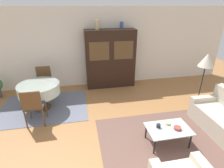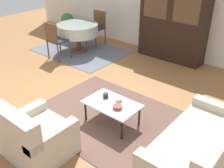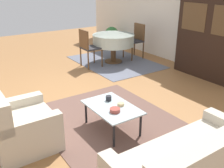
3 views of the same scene
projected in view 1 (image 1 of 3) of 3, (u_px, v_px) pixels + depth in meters
ground_plane at (116, 158)px, 3.42m from camera, size 14.00×14.00×0.00m
wall_back at (94, 48)px, 6.10m from camera, size 10.00×0.06×2.70m
area_rug at (159, 140)px, 3.85m from camera, size 2.62×2.01×0.01m
dining_rug at (44, 107)px, 5.10m from camera, size 2.45×1.78×0.01m
coffee_table at (168, 130)px, 3.65m from camera, size 0.90×0.58×0.38m
display_cabinet at (110, 59)px, 6.08m from camera, size 1.70×0.48×2.01m
dining_table at (39, 89)px, 4.81m from camera, size 1.11×1.11×0.76m
dining_chair_near at (33, 105)px, 4.13m from camera, size 0.44×0.44×0.96m
dining_chair_far at (44, 80)px, 5.52m from camera, size 0.44×0.44×0.96m
floor_lamp at (206, 62)px, 4.58m from camera, size 0.40×0.40×1.59m
cup at (158, 126)px, 3.64m from camera, size 0.09×0.09×0.08m
bowl at (177, 128)px, 3.59m from camera, size 0.15×0.15×0.05m
bowl_small at (168, 123)px, 3.74m from camera, size 0.11×0.11×0.04m
vase_tall at (97, 25)px, 5.53m from camera, size 0.12×0.12×0.30m
vase_short at (122, 25)px, 5.68m from camera, size 0.12×0.12×0.23m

